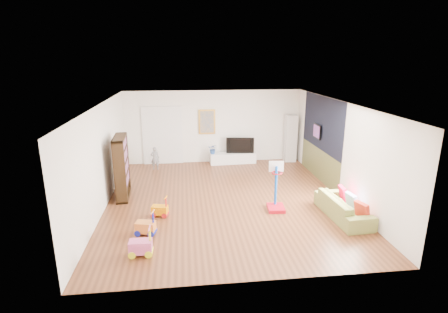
{
  "coord_description": "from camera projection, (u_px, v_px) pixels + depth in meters",
  "views": [
    {
      "loc": [
        -1.1,
        -9.05,
        3.88
      ],
      "look_at": [
        0.0,
        0.4,
        1.15
      ],
      "focal_mm": 28.0,
      "sensor_mm": 36.0,
      "label": 1
    }
  ],
  "objects": [
    {
      "name": "basketball_hoop",
      "position": [
        277.0,
        187.0,
        9.0
      ],
      "size": [
        0.49,
        0.58,
        1.28
      ],
      "primitive_type": "cube",
      "rotation": [
        0.0,
        0.0,
        -0.1
      ],
      "color": "#AE0C1E",
      "rests_on": "ground"
    },
    {
      "name": "painting_back",
      "position": [
        207.0,
        122.0,
        12.92
      ],
      "size": [
        0.62,
        0.06,
        0.92
      ],
      "primitive_type": "cube",
      "color": "gold",
      "rests_on": "wall_back"
    },
    {
      "name": "navy_accent",
      "position": [
        322.0,
        123.0,
        11.02
      ],
      "size": [
        0.01,
        3.2,
        1.7
      ],
      "primitive_type": "cube",
      "color": "black",
      "rests_on": "wall_right"
    },
    {
      "name": "floor",
      "position": [
        226.0,
        200.0,
        9.83
      ],
      "size": [
        6.5,
        7.5,
        0.0
      ],
      "primitive_type": "cube",
      "color": "brown",
      "rests_on": "ground"
    },
    {
      "name": "pillow_left",
      "position": [
        362.0,
        210.0,
        8.15
      ],
      "size": [
        0.21,
        0.39,
        0.38
      ],
      "primitive_type": "cube",
      "rotation": [
        0.0,
        0.0,
        0.31
      ],
      "color": "#AD2616",
      "rests_on": "sofa"
    },
    {
      "name": "media_console",
      "position": [
        233.0,
        158.0,
        13.14
      ],
      "size": [
        1.73,
        0.52,
        0.4
      ],
      "primitive_type": "cube",
      "rotation": [
        0.0,
        0.0,
        0.05
      ],
      "color": "white",
      "rests_on": "ground"
    },
    {
      "name": "sofa",
      "position": [
        343.0,
        207.0,
        8.69
      ],
      "size": [
        0.84,
        1.9,
        0.54
      ],
      "primitive_type": "imported",
      "rotation": [
        0.0,
        0.0,
        1.63
      ],
      "color": "olive",
      "rests_on": "ground"
    },
    {
      "name": "artwork_right",
      "position": [
        317.0,
        131.0,
        11.28
      ],
      "size": [
        0.04,
        0.56,
        0.46
      ],
      "primitive_type": "cube",
      "color": "#7F3F8C",
      "rests_on": "wall_right"
    },
    {
      "name": "olive_wainscot",
      "position": [
        319.0,
        164.0,
        11.39
      ],
      "size": [
        0.01,
        3.2,
        1.0
      ],
      "primitive_type": "cube",
      "color": "brown",
      "rests_on": "wall_right"
    },
    {
      "name": "ride_on_pink",
      "position": [
        140.0,
        242.0,
        7.0
      ],
      "size": [
        0.46,
        0.29,
        0.61
      ],
      "primitive_type": "cube",
      "rotation": [
        0.0,
        0.0,
        -0.02
      ],
      "color": "#DA5896",
      "rests_on": "ground"
    },
    {
      "name": "wall_front",
      "position": [
        253.0,
        213.0,
        5.88
      ],
      "size": [
        6.5,
        0.0,
        2.7
      ],
      "primitive_type": "cube",
      "color": "white",
      "rests_on": "ground"
    },
    {
      "name": "tall_cabinet",
      "position": [
        290.0,
        138.0,
        13.24
      ],
      "size": [
        0.42,
        0.42,
        1.78
      ],
      "primitive_type": "cube",
      "rotation": [
        0.0,
        0.0,
        -0.01
      ],
      "color": "silver",
      "rests_on": "ground"
    },
    {
      "name": "wall_right",
      "position": [
        340.0,
        150.0,
        9.82
      ],
      "size": [
        0.0,
        7.5,
        2.7
      ],
      "primitive_type": "cube",
      "color": "white",
      "rests_on": "ground"
    },
    {
      "name": "vase_plant",
      "position": [
        213.0,
        149.0,
        12.91
      ],
      "size": [
        0.41,
        0.38,
        0.38
      ],
      "primitive_type": "imported",
      "rotation": [
        0.0,
        0.0,
        -0.29
      ],
      "color": "#254B96",
      "rests_on": "media_console"
    },
    {
      "name": "bookshelf",
      "position": [
        122.0,
        167.0,
        9.83
      ],
      "size": [
        0.39,
        1.22,
        1.76
      ],
      "primitive_type": "cube",
      "rotation": [
        0.0,
        0.0,
        0.07
      ],
      "color": "black",
      "rests_on": "ground"
    },
    {
      "name": "doorway",
      "position": [
        163.0,
        136.0,
        12.87
      ],
      "size": [
        1.45,
        0.06,
        2.1
      ],
      "primitive_type": "cube",
      "color": "white",
      "rests_on": "ground"
    },
    {
      "name": "tv",
      "position": [
        240.0,
        145.0,
        13.06
      ],
      "size": [
        1.04,
        0.27,
        0.6
      ],
      "primitive_type": "imported",
      "rotation": [
        0.0,
        0.0,
        -0.13
      ],
      "color": "black",
      "rests_on": "media_console"
    },
    {
      "name": "pillow_center",
      "position": [
        352.0,
        201.0,
        8.67
      ],
      "size": [
        0.16,
        0.39,
        0.38
      ],
      "primitive_type": "cube",
      "rotation": [
        0.0,
        0.0,
        0.15
      ],
      "color": "silver",
      "rests_on": "sofa"
    },
    {
      "name": "wall_back",
      "position": [
        214.0,
        127.0,
        13.04
      ],
      "size": [
        6.5,
        0.0,
        2.7
      ],
      "primitive_type": "cube",
      "color": "white",
      "rests_on": "ground"
    },
    {
      "name": "child",
      "position": [
        155.0,
        158.0,
        12.35
      ],
      "size": [
        0.3,
        0.2,
        0.82
      ],
      "primitive_type": "imported",
      "rotation": [
        0.0,
        0.0,
        3.16
      ],
      "color": "gray",
      "rests_on": "ground"
    },
    {
      "name": "ride_on_orange",
      "position": [
        145.0,
        223.0,
        7.83
      ],
      "size": [
        0.48,
        0.36,
        0.57
      ],
      "primitive_type": "cube",
      "rotation": [
        0.0,
        0.0,
        -0.24
      ],
      "color": "orange",
      "rests_on": "ground"
    },
    {
      "name": "ceiling",
      "position": [
        226.0,
        104.0,
        9.08
      ],
      "size": [
        6.5,
        7.5,
        0.0
      ],
      "primitive_type": "cube",
      "color": "white",
      "rests_on": "ground"
    },
    {
      "name": "wall_left",
      "position": [
        102.0,
        157.0,
        9.09
      ],
      "size": [
        0.0,
        7.5,
        2.7
      ],
      "primitive_type": "cube",
      "color": "silver",
      "rests_on": "ground"
    },
    {
      "name": "ride_on_yellow",
      "position": [
        160.0,
        207.0,
        8.74
      ],
      "size": [
        0.44,
        0.33,
        0.52
      ],
      "primitive_type": "cube",
      "rotation": [
        0.0,
        0.0,
        -0.24
      ],
      "color": "orange",
      "rests_on": "ground"
    },
    {
      "name": "pillow_right",
      "position": [
        343.0,
        193.0,
        9.14
      ],
      "size": [
        0.13,
        0.38,
        0.37
      ],
      "primitive_type": "cube",
      "rotation": [
        0.0,
        0.0,
        -0.09
      ],
      "color": "red",
      "rests_on": "sofa"
    }
  ]
}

